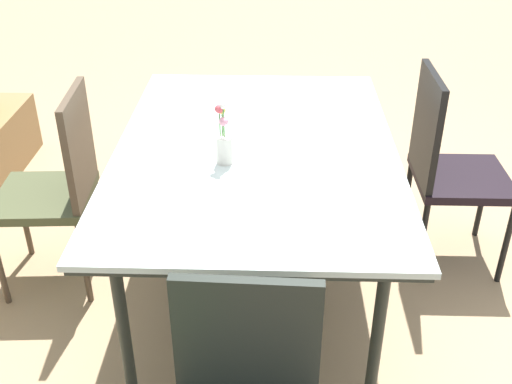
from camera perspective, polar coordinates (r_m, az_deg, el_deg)
ground_plane at (r=2.81m, az=1.82°, el=-10.55°), size 12.00×12.00×0.00m
dining_table at (r=2.45m, az=-0.00°, el=3.30°), size 1.57×1.09×0.77m
chair_near_right at (r=2.96m, az=17.16°, el=2.66°), size 0.42×0.42×0.95m
chair_far_side at (r=2.83m, az=-17.70°, el=0.95°), size 0.43×0.43×0.92m
flower_vase at (r=2.27m, az=-2.97°, el=4.68°), size 0.06×0.06×0.24m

